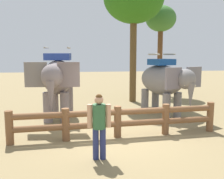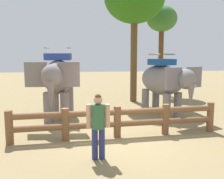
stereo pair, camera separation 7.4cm
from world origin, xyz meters
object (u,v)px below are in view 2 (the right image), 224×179
Objects in this scene: elephant_center at (164,82)px; tree_far_left at (162,22)px; log_fence at (117,119)px; elephant_near_left at (58,79)px; tourist_woman_in_black at (98,122)px.

tree_far_left is at bearing 74.21° from elephant_center.
elephant_center is (2.44, 2.60, 0.94)m from log_fence.
elephant_near_left is 4.76m from tourist_woman_in_black.
tourist_woman_in_black is 0.30× the size of tree_far_left.
tourist_woman_in_black is at bearing -72.99° from elephant_near_left.
elephant_near_left is 1.08× the size of elephant_center.
elephant_near_left reaches higher than log_fence.
elephant_near_left is 2.03× the size of tourist_woman_in_black.
log_fence is at bearing -52.61° from elephant_near_left.
tree_far_left reaches higher than log_fence.
tourist_woman_in_black is at bearing -115.15° from tree_far_left.
log_fence is 3.69m from elephant_center.
elephant_center is at bearing -2.26° from elephant_near_left.
elephant_center is 5.40m from tourist_woman_in_black.
tourist_woman_in_black is (1.38, -4.50, -0.69)m from elephant_near_left.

